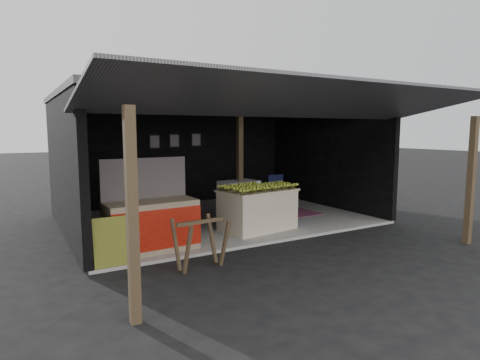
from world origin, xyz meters
TOP-DOWN VIEW (x-y plane):
  - ground at (0.00, 0.00)m, footprint 80.00×80.00m
  - concrete_slab at (0.00, 2.50)m, footprint 7.00×5.00m
  - shophouse at (0.00, 2.82)m, footprint 7.40×7.29m
  - banana_table at (0.19, 0.94)m, footprint 1.74×1.20m
  - banana_pile at (0.19, 0.94)m, footprint 1.60×1.09m
  - white_crate at (0.23, 1.82)m, footprint 0.93×0.68m
  - neighbor_stall at (-2.30, 0.61)m, footprint 1.64×0.79m
  - green_signboard at (-3.14, 0.07)m, footprint 0.53×0.13m
  - sawhorse at (-1.89, -0.61)m, footprint 0.82×0.77m
  - water_barrel at (1.11, 1.03)m, footprint 0.38×0.38m
  - plastic_chair at (1.90, 2.61)m, footprint 0.52×0.52m
  - magenta_rug at (1.82, 1.92)m, footprint 1.54×1.06m
  - picture_frames at (-0.17, 4.89)m, footprint 1.62×0.04m

SIDE VIEW (x-z plane):
  - ground at x=0.00m, z-range 0.00..0.00m
  - concrete_slab at x=0.00m, z-range 0.00..0.06m
  - magenta_rug at x=1.82m, z-range 0.06..0.07m
  - water_barrel at x=1.11m, z-range 0.06..0.61m
  - green_signboard at x=-3.14m, z-range 0.06..0.86m
  - banana_table at x=0.19m, z-range 0.06..0.96m
  - sawhorse at x=-1.89m, z-range 0.11..0.92m
  - white_crate at x=0.23m, z-range 0.06..1.04m
  - neighbor_stall at x=-2.30m, z-range -0.27..1.39m
  - plastic_chair at x=1.90m, z-range 0.15..1.10m
  - banana_pile at x=0.19m, z-range 0.95..1.13m
  - picture_frames at x=-0.17m, z-range 1.70..2.16m
  - shophouse at x=0.00m, z-range 0.59..3.61m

